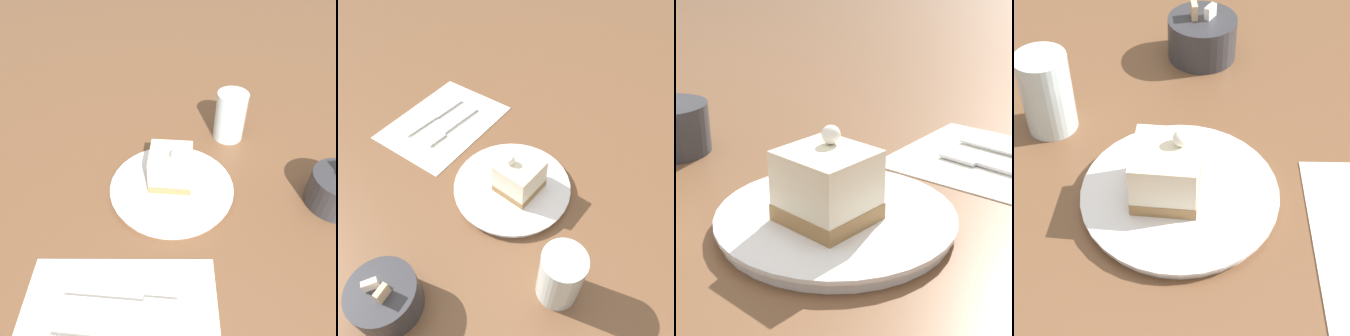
{
  "view_description": "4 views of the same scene",
  "coord_description": "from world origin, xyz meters",
  "views": [
    {
      "loc": [
        0.39,
        0.03,
        0.43
      ],
      "look_at": [
        -0.01,
        -0.04,
        0.05
      ],
      "focal_mm": 35.0,
      "sensor_mm": 36.0,
      "label": 1
    },
    {
      "loc": [
        -0.26,
        0.25,
        0.49
      ],
      "look_at": [
        0.02,
        -0.03,
        0.05
      ],
      "focal_mm": 35.0,
      "sensor_mm": 36.0,
      "label": 2
    },
    {
      "loc": [
        -0.3,
        -0.36,
        0.24
      ],
      "look_at": [
        0.0,
        -0.04,
        0.06
      ],
      "focal_mm": 60.0,
      "sensor_mm": 36.0,
      "label": 3
    },
    {
      "loc": [
        0.08,
        -0.43,
        0.47
      ],
      "look_at": [
        0.0,
        -0.04,
        0.06
      ],
      "focal_mm": 60.0,
      "sensor_mm": 36.0,
      "label": 4
    }
  ],
  "objects": [
    {
      "name": "plate",
      "position": [
        -0.0,
        -0.03,
        0.01
      ],
      "size": [
        0.22,
        0.22,
        0.01
      ],
      "color": "white",
      "rests_on": "ground_plane"
    },
    {
      "name": "drinking_glass",
      "position": [
        -0.18,
        0.06,
        0.05
      ],
      "size": [
        0.06,
        0.06,
        0.1
      ],
      "color": "silver",
      "rests_on": "ground_plane"
    },
    {
      "name": "sugar_bowl",
      "position": [
        -0.02,
        0.25,
        0.03
      ],
      "size": [
        0.1,
        0.1,
        0.08
      ],
      "color": "#333338",
      "rests_on": "ground_plane"
    },
    {
      "name": "cake_slice",
      "position": [
        -0.01,
        -0.03,
        0.05
      ],
      "size": [
        0.08,
        0.08,
        0.08
      ],
      "rotation": [
        0.0,
        0.0,
        0.09
      ],
      "color": "#9E7547",
      "rests_on": "plate"
    },
    {
      "name": "ground_plane",
      "position": [
        0.0,
        0.0,
        0.0
      ],
      "size": [
        4.0,
        4.0,
        0.0
      ],
      "primitive_type": "plane",
      "color": "brown"
    }
  ]
}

